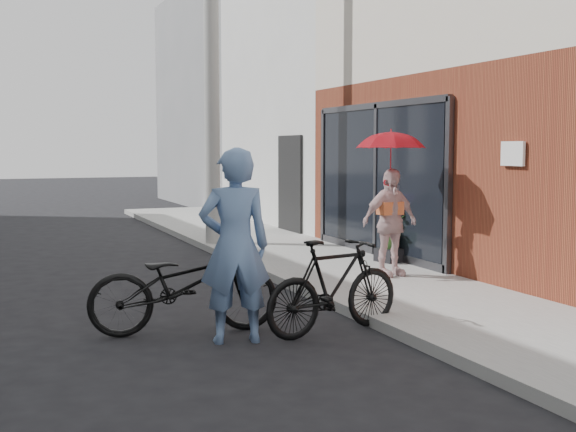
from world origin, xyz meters
TOP-DOWN VIEW (x-y plane):
  - ground at (0.00, 0.00)m, footprint 80.00×80.00m
  - sidewalk at (2.10, 2.00)m, footprint 2.20×24.00m
  - curb at (0.94, 2.00)m, footprint 0.12×24.00m
  - plaster_building at (7.20, 9.00)m, footprint 8.00×6.00m
  - east_building_far at (7.20, 16.00)m, footprint 8.00×8.00m
  - utility_pole at (1.10, 6.00)m, footprint 0.28×0.28m
  - officer at (-0.61, -0.33)m, footprint 0.76×0.58m
  - bike_left at (-0.98, 0.19)m, footprint 2.01×0.96m
  - bike_right at (0.42, -0.41)m, footprint 1.69×0.76m
  - kimono_woman at (2.32, 1.68)m, footprint 0.90×0.44m
  - parasol at (2.32, 1.68)m, footprint 0.90×0.90m
  - planter at (3.00, 2.76)m, footprint 0.46×0.46m
  - potted_plant at (3.00, 2.76)m, footprint 0.49×0.43m

SIDE VIEW (x-z plane):
  - ground at x=0.00m, z-range 0.00..0.00m
  - sidewalk at x=2.10m, z-range 0.00..0.12m
  - curb at x=0.94m, z-range 0.00..0.12m
  - planter at x=3.00m, z-range 0.12..0.33m
  - bike_right at x=0.42m, z-range 0.00..0.98m
  - bike_left at x=-0.98m, z-range 0.00..1.01m
  - potted_plant at x=3.00m, z-range 0.33..0.88m
  - kimono_woman at x=2.32m, z-range 0.12..1.61m
  - officer at x=-0.61m, z-range 0.00..1.90m
  - parasol at x=2.32m, z-range 1.61..2.40m
  - plaster_building at x=7.20m, z-range 0.00..7.00m
  - east_building_far at x=7.20m, z-range 0.00..7.00m
  - utility_pole at x=1.10m, z-range 0.00..7.00m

